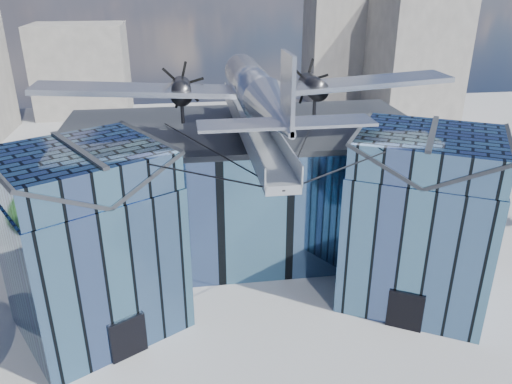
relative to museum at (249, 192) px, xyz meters
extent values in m
plane|color=gray|center=(0.00, -5.82, -5.54)|extent=(120.00, 120.00, 0.00)
cube|color=#436488|center=(0.00, 3.18, -0.79)|extent=(28.00, 14.00, 9.50)
cube|color=#282B31|center=(0.00, 3.18, 4.16)|extent=(28.00, 14.00, 0.40)
cube|color=#436488|center=(-10.50, -6.82, -0.79)|extent=(11.79, 11.43, 9.50)
cube|color=#436488|center=(-10.50, -6.82, 5.06)|extent=(11.56, 11.20, 2.20)
cube|color=#282B31|center=(-12.45, -7.94, 5.06)|extent=(7.98, 9.23, 2.40)
cube|color=#282B31|center=(-8.55, -5.69, 5.06)|extent=(7.98, 9.23, 2.40)
cube|color=#282B31|center=(-10.50, -6.82, 6.21)|extent=(4.30, 7.10, 0.18)
cube|color=black|center=(-8.48, -10.33, -4.24)|extent=(2.03, 1.32, 2.60)
cube|color=black|center=(-6.60, -4.57, -0.79)|extent=(0.34, 0.34, 9.50)
cube|color=#436488|center=(10.50, -6.82, -0.79)|extent=(11.79, 11.43, 9.50)
cube|color=#436488|center=(10.50, -6.82, 5.06)|extent=(11.56, 11.20, 2.20)
cube|color=#282B31|center=(8.55, -5.69, 5.06)|extent=(7.98, 9.23, 2.40)
cube|color=#282B31|center=(12.45, -7.94, 5.06)|extent=(7.98, 9.23, 2.40)
cube|color=#282B31|center=(10.50, -6.82, 6.21)|extent=(4.30, 7.10, 0.18)
cube|color=black|center=(8.48, -10.33, -4.24)|extent=(2.03, 1.32, 2.60)
cube|color=black|center=(6.60, -4.57, -0.79)|extent=(0.34, 0.34, 9.50)
cube|color=#9AA0A7|center=(0.00, -2.32, 5.56)|extent=(1.80, 21.00, 0.50)
cube|color=#9AA0A7|center=(-0.90, -2.32, 6.21)|extent=(0.08, 21.00, 1.10)
cube|color=#9AA0A7|center=(0.90, -2.32, 6.21)|extent=(0.08, 21.00, 1.10)
cylinder|color=#9AA0A7|center=(0.00, 7.18, 4.89)|extent=(0.44, 0.44, 1.35)
cylinder|color=#9AA0A7|center=(0.00, 1.18, 4.89)|extent=(0.44, 0.44, 1.35)
cylinder|color=#9AA0A7|center=(0.00, -2.82, 4.89)|extent=(0.44, 0.44, 1.35)
cylinder|color=#9AA0A7|center=(0.00, -1.82, 6.51)|extent=(0.70, 0.70, 1.40)
cylinder|color=black|center=(-5.25, -9.82, 5.86)|extent=(10.55, 6.08, 0.69)
cylinder|color=black|center=(5.25, -9.82, 5.86)|extent=(10.55, 6.08, 0.69)
cylinder|color=black|center=(-3.00, -4.32, 5.01)|extent=(6.09, 17.04, 1.19)
cylinder|color=black|center=(3.00, -4.32, 5.01)|extent=(6.09, 17.04, 1.19)
cylinder|color=#AFB3BC|center=(0.00, -1.82, 8.46)|extent=(2.50, 11.00, 2.50)
sphere|color=#AFB3BC|center=(0.00, 3.68, 8.46)|extent=(2.50, 2.50, 2.50)
cube|color=black|center=(0.00, 2.68, 9.15)|extent=(1.60, 1.40, 0.50)
cone|color=#AFB3BC|center=(0.00, -10.82, 8.76)|extent=(2.50, 7.00, 2.50)
cube|color=#AFB3BC|center=(0.00, -13.12, 10.36)|extent=(0.18, 2.40, 3.40)
cube|color=#AFB3BC|center=(0.00, -13.02, 8.96)|extent=(8.00, 1.80, 0.14)
cube|color=#AFB3BC|center=(-7.00, -0.82, 8.16)|extent=(14.00, 3.20, 1.08)
cylinder|color=black|center=(-4.60, -0.22, 7.91)|extent=(1.44, 3.20, 1.44)
cone|color=black|center=(-4.60, 1.58, 7.91)|extent=(0.70, 0.70, 0.70)
cube|color=black|center=(-4.60, 1.73, 7.91)|extent=(1.05, 0.06, 3.33)
cube|color=black|center=(-4.60, 1.73, 7.91)|extent=(2.53, 0.06, 2.53)
cube|color=black|center=(-4.60, 1.73, 7.91)|extent=(3.33, 0.06, 1.05)
cylinder|color=black|center=(-4.60, -0.82, 6.69)|extent=(0.24, 0.24, 1.75)
cube|color=#AFB3BC|center=(7.00, -0.82, 8.16)|extent=(14.00, 3.20, 1.08)
cylinder|color=black|center=(4.60, -0.22, 7.91)|extent=(1.44, 3.20, 1.44)
cone|color=black|center=(4.60, 1.58, 7.91)|extent=(0.70, 0.70, 0.70)
cube|color=black|center=(4.60, 1.73, 7.91)|extent=(1.05, 0.06, 3.33)
cube|color=black|center=(4.60, 1.73, 7.91)|extent=(2.53, 0.06, 2.53)
cube|color=black|center=(4.60, 1.73, 7.91)|extent=(3.33, 0.06, 1.05)
cylinder|color=black|center=(4.60, -0.82, 6.69)|extent=(0.24, 0.24, 1.75)
cube|color=slate|center=(32.00, 42.18, 3.46)|extent=(12.00, 14.00, 18.00)
cube|color=slate|center=(-20.00, 49.18, 1.46)|extent=(14.00, 10.00, 14.00)
cube|color=slate|center=(22.00, 52.18, 7.46)|extent=(9.00, 9.00, 26.00)
camera|label=1|loc=(-4.58, -34.35, 14.98)|focal=35.00mm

